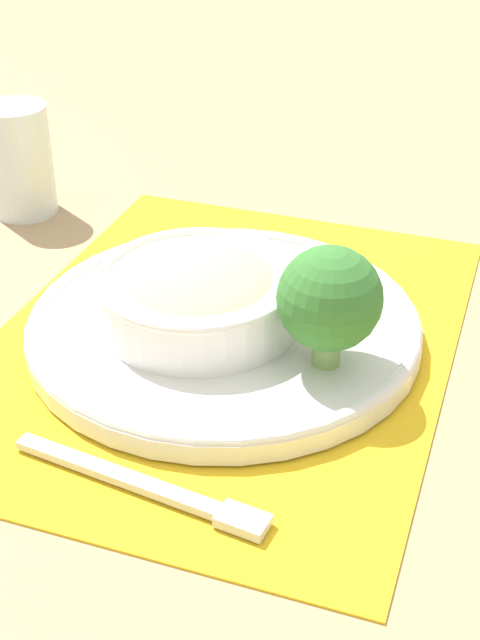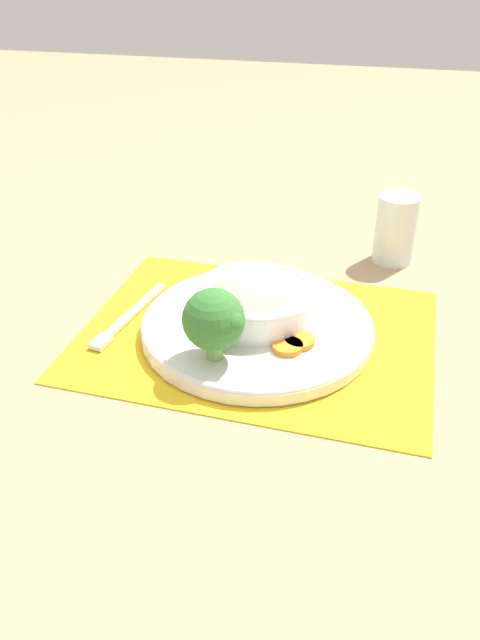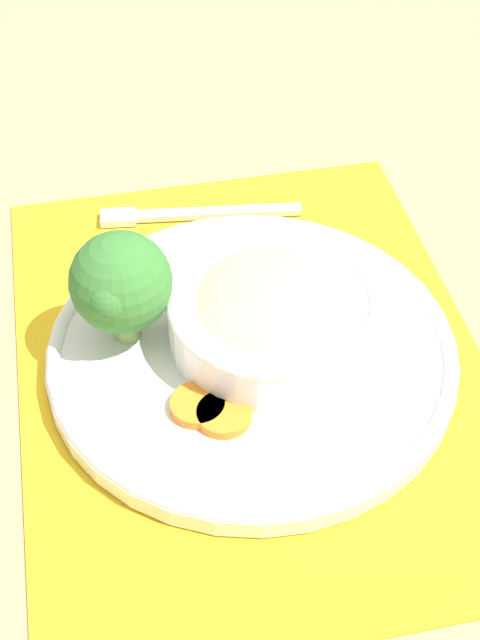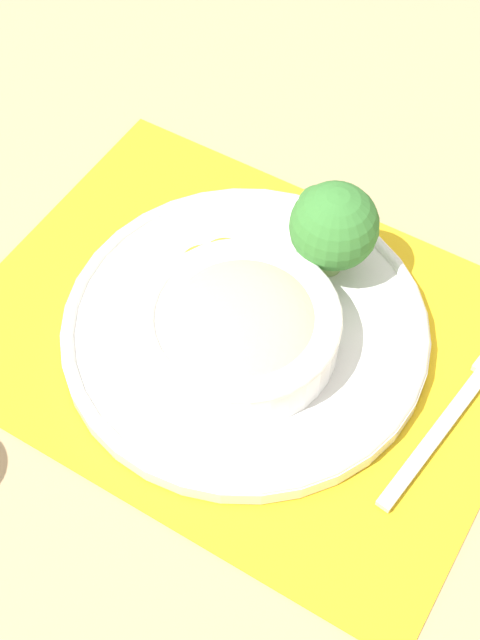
% 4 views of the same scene
% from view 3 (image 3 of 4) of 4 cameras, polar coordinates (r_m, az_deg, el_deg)
% --- Properties ---
extents(ground_plane, '(4.00, 4.00, 0.00)m').
position_cam_3_polar(ground_plane, '(0.70, 0.75, -2.79)').
color(ground_plane, tan).
extents(placemat, '(0.48, 0.37, 0.00)m').
position_cam_3_polar(placemat, '(0.70, 0.76, -2.68)').
color(placemat, yellow).
rests_on(placemat, ground_plane).
extents(plate, '(0.32, 0.32, 0.02)m').
position_cam_3_polar(plate, '(0.69, 0.77, -1.95)').
color(plate, white).
rests_on(plate, placemat).
extents(bowl, '(0.16, 0.16, 0.05)m').
position_cam_3_polar(bowl, '(0.68, 2.13, 0.54)').
color(bowl, white).
rests_on(bowl, plate).
extents(broccoli_floret, '(0.08, 0.08, 0.09)m').
position_cam_3_polar(broccoli_floret, '(0.66, -7.66, 2.37)').
color(broccoli_floret, '#84AD5B').
rests_on(broccoli_floret, plate).
extents(carrot_slice_near, '(0.04, 0.04, 0.01)m').
position_cam_3_polar(carrot_slice_near, '(0.64, -2.72, -5.46)').
color(carrot_slice_near, orange).
rests_on(carrot_slice_near, plate).
extents(carrot_slice_middle, '(0.04, 0.04, 0.01)m').
position_cam_3_polar(carrot_slice_middle, '(0.64, -1.02, -6.07)').
color(carrot_slice_middle, orange).
rests_on(carrot_slice_middle, plate).
extents(fork, '(0.04, 0.18, 0.01)m').
position_cam_3_polar(fork, '(0.83, -3.88, 6.74)').
color(fork, silver).
rests_on(fork, placemat).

